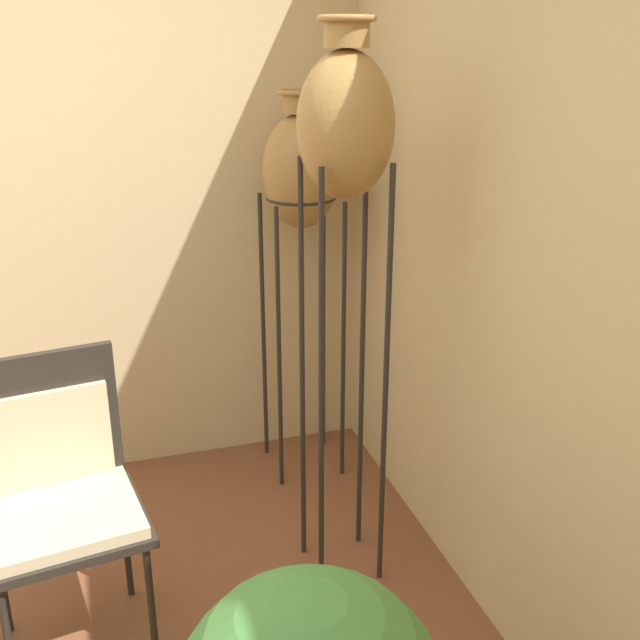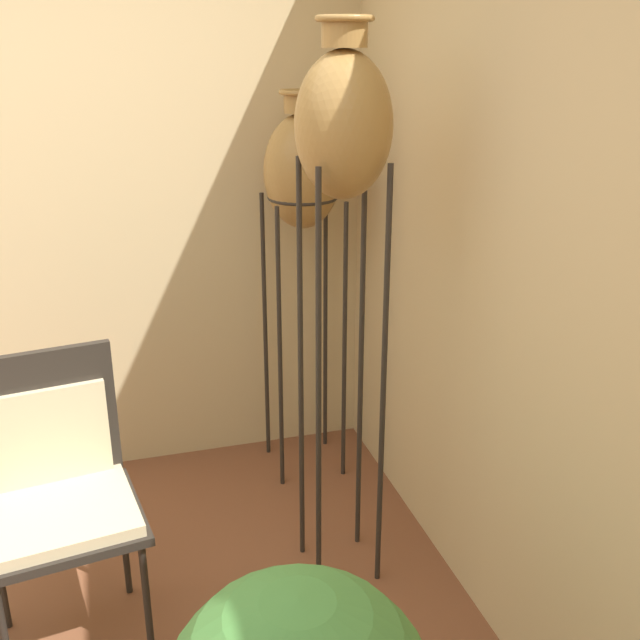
# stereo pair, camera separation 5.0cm
# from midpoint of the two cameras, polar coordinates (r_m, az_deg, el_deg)

# --- Properties ---
(wall_right) EXTENTS (0.06, 7.48, 2.70)m
(wall_right) POSITION_cam_midpoint_polar(r_m,az_deg,el_deg) (2.12, 20.01, 2.69)
(wall_right) COLOR #D1B784
(wall_right) RESTS_ON ground_plane
(vase_stand_tall) EXTENTS (0.32, 0.32, 2.03)m
(vase_stand_tall) POSITION_cam_midpoint_polar(r_m,az_deg,el_deg) (2.47, 2.40, 13.80)
(vase_stand_tall) COLOR #28231E
(vase_stand_tall) RESTS_ON ground_plane
(vase_stand_medium) EXTENTS (0.33, 0.33, 1.77)m
(vase_stand_medium) POSITION_cam_midpoint_polar(r_m,az_deg,el_deg) (3.26, -0.90, 10.92)
(vase_stand_medium) COLOR #28231E
(vase_stand_medium) RESTS_ON ground_plane
(chair) EXTENTS (0.56, 0.52, 1.01)m
(chair) POSITION_cam_midpoint_polar(r_m,az_deg,el_deg) (2.64, -19.04, -11.68)
(chair) COLOR #28231E
(chair) RESTS_ON ground_plane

